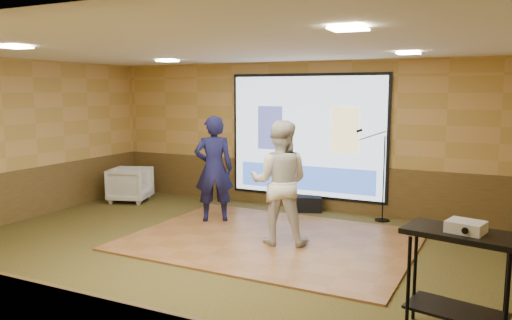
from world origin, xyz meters
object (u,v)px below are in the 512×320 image
at_px(projector_screen, 307,138).
at_px(dance_floor, 271,240).
at_px(mic_stand, 380,195).
at_px(player_left, 214,169).
at_px(duffel_bag, 309,204).
at_px(av_table, 459,261).
at_px(banquet_chair, 131,185).
at_px(projector, 466,227).
at_px(player_right, 280,182).

bearing_deg(projector_screen, dance_floor, -83.25).
bearing_deg(mic_stand, dance_floor, -118.65).
bearing_deg(player_left, mic_stand, 176.05).
height_order(dance_floor, duffel_bag, duffel_bag).
distance_m(av_table, mic_stand, 4.49).
height_order(projector_screen, banquet_chair, projector_screen).
bearing_deg(projector_screen, banquet_chair, -164.41).
bearing_deg(projector, dance_floor, 158.94).
height_order(mic_stand, banquet_chair, mic_stand).
distance_m(projector, duffel_bag, 5.39).
distance_m(player_left, duffel_bag, 2.19).
bearing_deg(mic_stand, projector_screen, 173.28).
bearing_deg(duffel_bag, av_table, -54.23).
height_order(dance_floor, mic_stand, mic_stand).
height_order(player_right, duffel_bag, player_right).
bearing_deg(player_right, av_table, 129.18).
xyz_separation_m(projector_screen, banquet_chair, (-3.70, -1.03, -1.10)).
bearing_deg(duffel_bag, dance_floor, -86.43).
bearing_deg(player_right, dance_floor, -47.68).
relative_size(dance_floor, projector, 13.53).
distance_m(player_right, mic_stand, 2.49).
distance_m(mic_stand, banquet_chair, 5.32).
distance_m(av_table, banquet_chair, 7.72).
xyz_separation_m(player_left, player_right, (1.62, -0.73, -0.00)).
xyz_separation_m(projector, mic_stand, (-1.69, 4.19, -0.64)).
height_order(av_table, banquet_chair, av_table).
bearing_deg(player_left, player_right, 123.81).
bearing_deg(player_left, projector, 116.14).
height_order(dance_floor, player_left, player_left).
xyz_separation_m(projector_screen, player_left, (-1.15, -1.73, -0.47)).
xyz_separation_m(projector_screen, duffel_bag, (0.14, -0.19, -1.32)).
height_order(player_left, duffel_bag, player_left).
bearing_deg(projector, duffel_bag, 140.58).
bearing_deg(projector, av_table, 164.10).
height_order(player_left, banquet_chair, player_left).
height_order(projector_screen, dance_floor, projector_screen).
bearing_deg(banquet_chair, dance_floor, -125.75).
relative_size(av_table, duffel_bag, 2.19).
relative_size(dance_floor, av_table, 4.12).
relative_size(mic_stand, duffel_bag, 3.49).
relative_size(player_right, mic_stand, 1.13).
bearing_deg(av_table, player_right, 144.09).
bearing_deg(player_left, duffel_bag, -161.92).
distance_m(av_table, projector, 0.36).
xyz_separation_m(projector, duffel_bag, (-3.12, 4.29, -0.98)).
xyz_separation_m(dance_floor, player_right, (0.19, -0.12, 0.98)).
height_order(dance_floor, banquet_chair, banquet_chair).
bearing_deg(mic_stand, player_left, -148.44).
bearing_deg(banquet_chair, av_table, -133.86).
xyz_separation_m(projector_screen, mic_stand, (1.57, -0.28, -0.98)).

